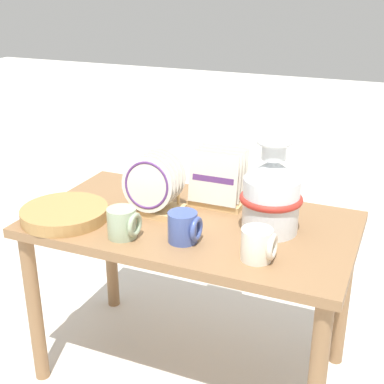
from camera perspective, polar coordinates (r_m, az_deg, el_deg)
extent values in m
plane|color=silver|center=(2.31, 0.00, -18.23)|extent=(14.00, 14.00, 0.00)
cube|color=olive|center=(1.95, 0.00, -3.47)|extent=(1.17, 0.66, 0.03)
cylinder|color=olive|center=(2.16, -16.46, -11.90)|extent=(0.06, 0.06, 0.63)
cylinder|color=olive|center=(2.55, -8.69, -5.74)|extent=(0.06, 0.06, 0.63)
cylinder|color=olive|center=(2.24, 15.81, -10.57)|extent=(0.06, 0.06, 0.63)
cylinder|color=silver|center=(1.85, 8.40, -1.36)|extent=(0.19, 0.19, 0.19)
cone|color=silver|center=(1.80, 8.63, 2.46)|extent=(0.19, 0.19, 0.07)
cylinder|color=silver|center=(1.78, 8.74, 4.41)|extent=(0.08, 0.08, 0.06)
torus|color=silver|center=(1.77, 8.80, 5.35)|extent=(0.12, 0.12, 0.02)
torus|color=#B72D23|center=(1.84, 8.44, -0.70)|extent=(0.22, 0.22, 0.02)
cube|color=tan|center=(2.01, -3.98, -1.81)|extent=(0.21, 0.14, 0.02)
cylinder|color=tan|center=(2.07, -5.14, 0.12)|extent=(0.01, 0.01, 0.06)
cylinder|color=tan|center=(2.01, -1.46, -0.49)|extent=(0.01, 0.01, 0.06)
cylinder|color=silver|center=(1.92, -4.85, 0.71)|extent=(0.20, 0.04, 0.20)
torus|color=#5B3375|center=(1.92, -4.88, 0.70)|extent=(0.18, 0.04, 0.18)
cylinder|color=silver|center=(1.95, -4.46, 1.00)|extent=(0.20, 0.04, 0.20)
cylinder|color=silver|center=(1.97, -4.07, 1.27)|extent=(0.20, 0.04, 0.20)
cylinder|color=silver|center=(1.99, -3.70, 1.55)|extent=(0.20, 0.04, 0.20)
cylinder|color=silver|center=(2.02, -3.33, 1.81)|extent=(0.20, 0.04, 0.20)
cube|color=tan|center=(2.08, 2.80, -0.97)|extent=(0.21, 0.14, 0.02)
cylinder|color=tan|center=(2.14, 1.49, 0.87)|extent=(0.01, 0.01, 0.06)
cylinder|color=tan|center=(2.09, 5.21, 0.31)|extent=(0.01, 0.01, 0.06)
cube|color=silver|center=(1.99, 2.27, 1.37)|extent=(0.19, 0.04, 0.19)
cube|color=silver|center=(2.02, 2.66, 1.72)|extent=(0.19, 0.04, 0.19)
cube|color=silver|center=(2.06, 3.04, 2.06)|extent=(0.19, 0.04, 0.19)
cube|color=silver|center=(2.09, 3.41, 2.39)|extent=(0.19, 0.04, 0.19)
cube|color=#5B3375|center=(1.99, 2.25, 1.36)|extent=(0.16, 0.01, 0.02)
cylinder|color=#AD7F47|center=(2.01, -13.38, -2.71)|extent=(0.32, 0.32, 0.01)
cylinder|color=#AD7F47|center=(2.00, -13.41, -2.48)|extent=(0.32, 0.32, 0.01)
cylinder|color=#AD7F47|center=(2.00, -13.43, -2.24)|extent=(0.32, 0.32, 0.01)
cylinder|color=#AD7F47|center=(1.99, -13.45, -2.01)|extent=(0.32, 0.32, 0.01)
cylinder|color=#AD7F47|center=(1.99, -13.47, -1.77)|extent=(0.32, 0.32, 0.01)
cylinder|color=#9EB28E|center=(1.82, -7.50, -3.29)|extent=(0.10, 0.10, 0.10)
torus|color=#9EB28E|center=(1.79, -6.13, -3.50)|extent=(0.02, 0.08, 0.08)
cylinder|color=#42569E|center=(1.77, -1.01, -3.76)|extent=(0.10, 0.10, 0.10)
torus|color=#42569E|center=(1.75, 0.47, -3.97)|extent=(0.02, 0.08, 0.08)
cylinder|color=silver|center=(1.67, 6.91, -5.57)|extent=(0.10, 0.10, 0.10)
torus|color=silver|center=(1.66, 8.56, -5.79)|extent=(0.02, 0.08, 0.08)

